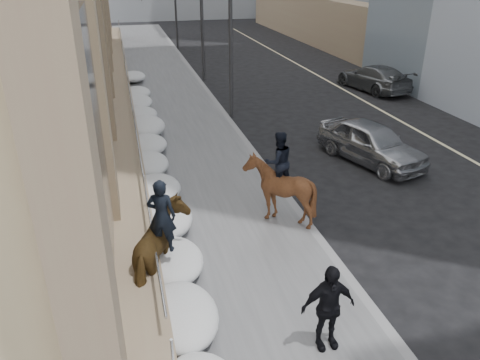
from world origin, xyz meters
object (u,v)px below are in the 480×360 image
(car_silver, at_px, (371,142))
(car_grey, at_px, (373,78))
(mounted_horse_right, at_px, (279,185))
(mounted_horse_left, at_px, (161,248))
(pedestrian, at_px, (328,307))

(car_silver, xyz_separation_m, car_grey, (5.41, 9.65, -0.04))
(mounted_horse_right, bearing_deg, car_grey, -135.53)
(car_silver, relative_size, car_grey, 0.89)
(mounted_horse_left, distance_m, mounted_horse_right, 4.16)
(pedestrian, bearing_deg, mounted_horse_left, 137.52)
(mounted_horse_left, bearing_deg, pedestrian, 155.88)
(mounted_horse_left, relative_size, car_silver, 0.58)
(car_silver, bearing_deg, mounted_horse_left, -162.73)
(mounted_horse_right, relative_size, car_grey, 0.52)
(pedestrian, relative_size, car_silver, 0.40)
(pedestrian, height_order, car_silver, pedestrian)
(mounted_horse_right, height_order, car_grey, mounted_horse_right)
(pedestrian, relative_size, car_grey, 0.36)
(mounted_horse_right, xyz_separation_m, pedestrian, (-0.66, -4.85, -0.18))
(pedestrian, xyz_separation_m, car_grey, (10.87, 17.99, -0.30))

